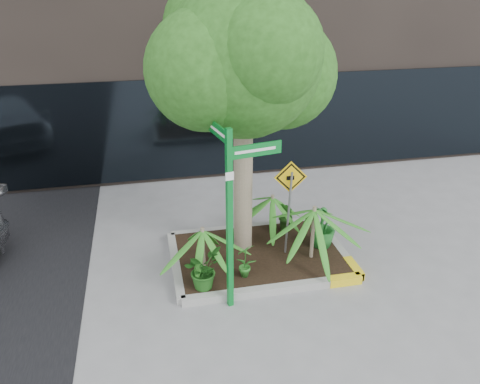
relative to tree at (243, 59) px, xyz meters
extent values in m
plane|color=gray|center=(0.05, -0.64, -3.73)|extent=(80.00, 80.00, 0.00)
cube|color=#9E9E99|center=(0.25, 0.76, -3.65)|extent=(3.20, 0.15, 0.15)
cube|color=#9E9E99|center=(0.25, -1.44, -3.65)|extent=(3.20, 0.15, 0.15)
cube|color=#9E9E99|center=(-1.35, -0.34, -3.65)|extent=(0.15, 2.20, 0.15)
cube|color=#9E9E99|center=(1.85, -0.34, -3.65)|extent=(0.15, 2.20, 0.15)
cube|color=yellow|center=(1.55, -1.44, -3.65)|extent=(0.60, 0.17, 0.15)
cube|color=black|center=(0.25, -0.34, -3.61)|extent=(3.05, 2.05, 0.06)
cylinder|color=gray|center=(0.00, -0.02, -2.08)|extent=(0.35, 0.35, 3.29)
cylinder|color=gray|center=(0.11, -0.02, -0.87)|extent=(0.62, 0.18, 1.07)
sphere|color=#224E16|center=(0.00, -0.02, 0.00)|extent=(2.64, 2.64, 2.64)
sphere|color=#224E16|center=(0.77, 0.31, -0.32)|extent=(1.98, 1.98, 1.98)
sphere|color=#224E16|center=(-0.66, -0.24, -0.11)|extent=(1.98, 1.98, 1.98)
sphere|color=#224E16|center=(0.22, -0.68, 0.22)|extent=(1.76, 1.76, 1.76)
sphere|color=#224E16|center=(-0.33, 0.53, 0.44)|extent=(1.87, 1.87, 1.87)
cylinder|color=gray|center=(1.18, -0.69, -3.05)|extent=(0.07, 0.07, 1.06)
cylinder|color=gray|center=(-0.87, -0.71, -3.14)|extent=(0.07, 0.07, 0.88)
cylinder|color=gray|center=(0.71, 0.43, -3.17)|extent=(0.07, 0.07, 0.82)
imported|color=#1C5017|center=(-0.95, -1.19, -3.23)|extent=(0.85, 0.85, 0.70)
imported|color=#216F28|center=(1.52, -0.34, -3.14)|extent=(0.67, 0.67, 0.87)
imported|color=#297424|center=(-0.18, -1.03, -3.25)|extent=(0.47, 0.47, 0.67)
imported|color=#235919|center=(1.01, 0.38, -3.25)|extent=(0.43, 0.43, 0.66)
cube|color=#0B7C29|center=(-0.55, -1.58, -2.20)|extent=(0.10, 0.10, 3.06)
cube|color=#0B7C29|center=(-0.15, -1.50, -1.05)|extent=(0.84, 0.19, 0.20)
cube|color=#0B7C29|center=(-0.63, -1.17, -0.83)|extent=(0.19, 0.84, 0.20)
cube|color=white|center=(-0.15, -1.52, -1.05)|extent=(0.64, 0.13, 0.04)
cube|color=white|center=(-0.65, -1.17, -0.83)|extent=(0.13, 0.64, 0.04)
cube|color=white|center=(-0.55, -1.63, -1.38)|extent=(0.13, 0.03, 0.13)
cylinder|color=slate|center=(0.73, -0.56, -2.69)|extent=(0.06, 0.28, 1.76)
cube|color=yellow|center=(0.73, -0.58, -1.95)|extent=(0.59, 0.07, 0.59)
cube|color=black|center=(0.73, -0.59, -1.95)|extent=(0.53, 0.05, 0.53)
cube|color=yellow|center=(0.73, -0.60, -1.95)|extent=(0.45, 0.04, 0.45)
cube|color=black|center=(0.72, -0.60, -1.95)|extent=(0.14, 0.01, 0.08)
camera|label=1|loc=(-1.71, -7.76, 1.27)|focal=35.00mm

